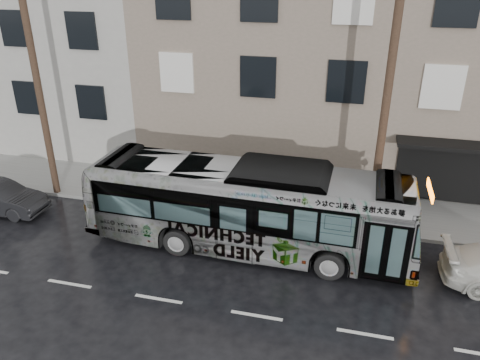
# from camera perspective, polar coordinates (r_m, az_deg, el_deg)

# --- Properties ---
(ground) EXTENTS (120.00, 120.00, 0.00)m
(ground) POSITION_cam_1_polar(r_m,az_deg,el_deg) (17.44, -6.63, -9.18)
(ground) COLOR black
(ground) RESTS_ON ground
(sidewalk) EXTENTS (90.00, 3.60, 0.15)m
(sidewalk) POSITION_cam_1_polar(r_m,az_deg,el_deg) (21.41, -2.13, -1.92)
(sidewalk) COLOR gray
(sidewalk) RESTS_ON ground
(building_taupe) EXTENTS (20.00, 12.00, 11.00)m
(building_taupe) POSITION_cam_1_polar(r_m,az_deg,el_deg) (26.48, 13.47, 15.04)
(building_taupe) COLOR gray
(building_taupe) RESTS_ON ground
(utility_pole_front) EXTENTS (0.30, 0.30, 9.00)m
(utility_pole_front) POSITION_cam_1_polar(r_m,az_deg,el_deg) (17.52, 17.12, 6.94)
(utility_pole_front) COLOR #463123
(utility_pole_front) RESTS_ON sidewalk
(utility_pole_rear) EXTENTS (0.30, 0.30, 9.00)m
(utility_pole_rear) POSITION_cam_1_polar(r_m,az_deg,el_deg) (21.74, -23.22, 9.40)
(utility_pole_rear) COLOR #463123
(utility_pole_rear) RESTS_ON sidewalk
(sign_post) EXTENTS (0.06, 0.06, 2.40)m
(sign_post) POSITION_cam_1_polar(r_m,az_deg,el_deg) (18.83, 19.21, -3.02)
(sign_post) COLOR slate
(sign_post) RESTS_ON sidewalk
(bus) EXTENTS (12.07, 3.10, 3.35)m
(bus) POSITION_cam_1_polar(r_m,az_deg,el_deg) (17.06, 0.93, -3.27)
(bus) COLOR #B2B2B2
(bus) RESTS_ON ground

